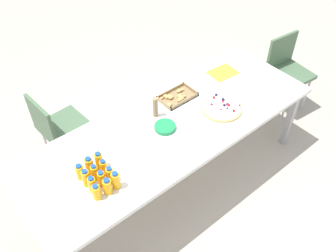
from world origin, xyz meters
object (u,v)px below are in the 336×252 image
Objects in this scene: juice_bottle_6 at (86,178)px; juice_bottle_7 at (95,172)px; juice_bottle_5 at (110,175)px; juice_bottle_9 at (80,172)px; juice_bottle_1 at (107,186)px; juice_bottle_0 at (96,192)px; juice_bottle_11 at (99,161)px; juice_bottle_10 at (90,166)px; cardboard_tube at (155,107)px; plate_stack at (165,127)px; fruit_pizza at (221,108)px; napkin_stack at (102,138)px; party_table at (171,130)px; juice_bottle_3 at (92,185)px; snack_tray at (177,97)px; juice_bottle_2 at (116,180)px; chair_end at (287,67)px; juice_bottle_4 at (102,179)px; chair_far_left at (57,126)px; juice_bottle_8 at (104,168)px; paper_folder at (223,73)px.

juice_bottle_6 is 1.06× the size of juice_bottle_7.
juice_bottle_6 reaches higher than juice_bottle_5.
juice_bottle_1 is at bearing -71.00° from juice_bottle_9.
juice_bottle_11 reaches higher than juice_bottle_0.
cardboard_tube is at bearing 13.40° from juice_bottle_10.
plate_stack is at bearing -102.71° from cardboard_tube.
juice_bottle_11 reaches higher than fruit_pizza.
fruit_pizza is 1.04m from napkin_stack.
party_table is 0.71m from juice_bottle_5.
juice_bottle_7 is (-0.00, 0.16, 0.00)m from juice_bottle_1.
juice_bottle_3 is 1.16m from snack_tray.
juice_bottle_2 is at bearing -148.91° from cardboard_tube.
juice_bottle_6 is 0.45m from napkin_stack.
napkin_stack is at bearing 173.16° from cardboard_tube.
snack_tray is (1.09, 0.31, -0.06)m from juice_bottle_6.
juice_bottle_2 is 0.45× the size of snack_tray.
juice_bottle_11 is (-2.37, -0.07, 0.29)m from chair_end.
juice_bottle_5 is at bearing -5.59° from juice_bottle_4.
juice_bottle_6 is at bearing 140.21° from juice_bottle_4.
juice_bottle_4 is (-0.10, -0.97, 0.29)m from chair_far_left.
juice_bottle_11 is at bearing -124.62° from napkin_stack.
fruit_pizza is at bearing -13.59° from plate_stack.
juice_bottle_4 is at bearing 129.94° from juice_bottle_2.
juice_bottle_4 is 0.96× the size of juice_bottle_8.
party_table is 1.70m from chair_end.
party_table is at bearing 10.64° from juice_bottle_3.
chair_end is at bearing 1.94° from plate_stack.
juice_bottle_7 is at bearing -161.51° from cardboard_tube.
chair_far_left reaches higher than napkin_stack.
juice_bottle_8 is at bearing -172.62° from plate_stack.
juice_bottle_0 is at bearing -125.39° from napkin_stack.
juice_bottle_8 is (0.00, 0.08, 0.00)m from juice_bottle_5.
juice_bottle_3 is 0.21m from juice_bottle_11.
juice_bottle_10 reaches higher than juice_bottle_9.
juice_bottle_6 is (-0.00, 0.07, 0.00)m from juice_bottle_3.
napkin_stack is at bearing 160.17° from fruit_pizza.
cardboard_tube reaches higher than chair_end.
juice_bottle_2 is at bearing -154.13° from snack_tray.
juice_bottle_1 reaches higher than chair_end.
cardboard_tube is at bearing -6.84° from napkin_stack.
juice_bottle_8 is 0.81× the size of plate_stack.
paper_folder is at bearing 16.73° from juice_bottle_2.
juice_bottle_7 is at bearing 96.61° from juice_bottle_4.
juice_bottle_2 is 1.05m from snack_tray.
juice_bottle_4 is 0.10m from juice_bottle_8.
juice_bottle_9 is at bearing -168.22° from cardboard_tube.
paper_folder is at bearing 13.06° from juice_bottle_3.
juice_bottle_1 is 0.10m from juice_bottle_5.
juice_bottle_11 is 0.62m from plate_stack.
juice_bottle_1 is 0.94× the size of juice_bottle_3.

